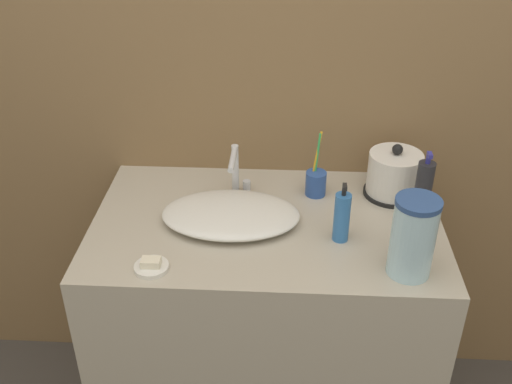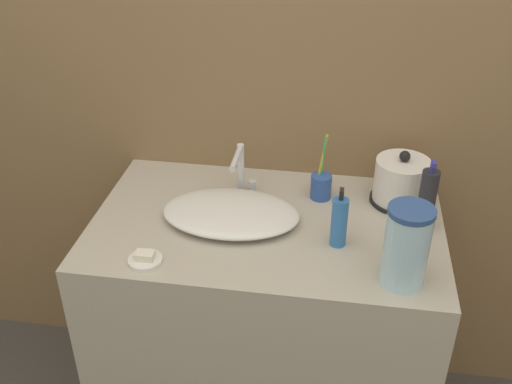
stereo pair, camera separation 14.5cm
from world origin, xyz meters
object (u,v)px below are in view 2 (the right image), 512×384
electric_kettle (401,183)px  toothbrush_cup (321,185)px  faucet (241,168)px  water_pitcher (406,246)px  lotion_bottle (339,222)px  shampoo_bottle (427,199)px

electric_kettle → toothbrush_cup: bearing=-176.9°
faucet → toothbrush_cup: toothbrush_cup is taller
electric_kettle → water_pitcher: 0.39m
electric_kettle → water_pitcher: size_ratio=0.81×
faucet → toothbrush_cup: bearing=4.7°
faucet → lotion_bottle: size_ratio=0.90×
electric_kettle → shampoo_bottle: shampoo_bottle is taller
faucet → lotion_bottle: 0.38m
toothbrush_cup → lotion_bottle: toothbrush_cup is taller
shampoo_bottle → toothbrush_cup: bearing=159.1°
toothbrush_cup → water_pitcher: water_pitcher is taller
water_pitcher → toothbrush_cup: bearing=121.5°
water_pitcher → lotion_bottle: bearing=140.8°
electric_kettle → shampoo_bottle: bearing=-64.2°
electric_kettle → toothbrush_cup: size_ratio=0.84×
lotion_bottle → water_pitcher: water_pitcher is taller
electric_kettle → toothbrush_cup: 0.24m
electric_kettle → toothbrush_cup: (-0.24, -0.01, -0.02)m
faucet → shampoo_bottle: (0.55, -0.10, -0.00)m
electric_kettle → toothbrush_cup: toothbrush_cup is taller
shampoo_bottle → electric_kettle: bearing=115.8°
shampoo_bottle → water_pitcher: bearing=-105.9°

